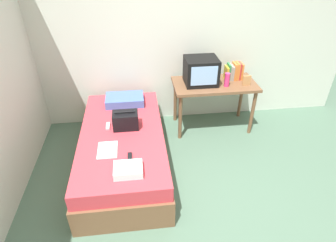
{
  "coord_description": "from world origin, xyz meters",
  "views": [
    {
      "loc": [
        -0.6,
        -1.91,
        2.44
      ],
      "look_at": [
        -0.24,
        1.02,
        0.52
      ],
      "focal_mm": 30.24,
      "sensor_mm": 36.0,
      "label": 1
    }
  ],
  "objects_px": {
    "bed": "(124,149)",
    "tv": "(201,71)",
    "magazine": "(107,150)",
    "book_row": "(234,72)",
    "water_bottle": "(227,80)",
    "pillow": "(125,100)",
    "picture_frame": "(247,81)",
    "remote_silver": "(108,126)",
    "folded_towel": "(128,170)",
    "desk": "(214,89)",
    "remote_dark": "(130,158)",
    "handbag": "(126,120)"
  },
  "relations": [
    {
      "from": "magazine",
      "to": "book_row",
      "type": "bearing_deg",
      "value": 33.44
    },
    {
      "from": "bed",
      "to": "handbag",
      "type": "distance_m",
      "value": 0.37
    },
    {
      "from": "bed",
      "to": "remote_dark",
      "type": "height_order",
      "value": "remote_dark"
    },
    {
      "from": "pillow",
      "to": "remote_silver",
      "type": "relative_size",
      "value": 3.56
    },
    {
      "from": "pillow",
      "to": "book_row",
      "type": "bearing_deg",
      "value": 5.12
    },
    {
      "from": "remote_dark",
      "to": "picture_frame",
      "type": "bearing_deg",
      "value": 34.09
    },
    {
      "from": "water_bottle",
      "to": "tv",
      "type": "bearing_deg",
      "value": 157.48
    },
    {
      "from": "picture_frame",
      "to": "handbag",
      "type": "distance_m",
      "value": 1.74
    },
    {
      "from": "magazine",
      "to": "water_bottle",
      "type": "bearing_deg",
      "value": 30.68
    },
    {
      "from": "desk",
      "to": "remote_silver",
      "type": "bearing_deg",
      "value": -157.79
    },
    {
      "from": "pillow",
      "to": "bed",
      "type": "bearing_deg",
      "value": -93.16
    },
    {
      "from": "desk",
      "to": "remote_dark",
      "type": "relative_size",
      "value": 7.44
    },
    {
      "from": "tv",
      "to": "remote_silver",
      "type": "xyz_separation_m",
      "value": [
        -1.26,
        -0.62,
        -0.39
      ]
    },
    {
      "from": "remote_dark",
      "to": "folded_towel",
      "type": "relative_size",
      "value": 0.56
    },
    {
      "from": "magazine",
      "to": "pillow",
      "type": "bearing_deg",
      "value": 79.66
    },
    {
      "from": "book_row",
      "to": "remote_silver",
      "type": "height_order",
      "value": "book_row"
    },
    {
      "from": "book_row",
      "to": "remote_silver",
      "type": "relative_size",
      "value": 1.69
    },
    {
      "from": "picture_frame",
      "to": "remote_silver",
      "type": "distance_m",
      "value": 1.95
    },
    {
      "from": "desk",
      "to": "tv",
      "type": "relative_size",
      "value": 2.64
    },
    {
      "from": "tv",
      "to": "remote_silver",
      "type": "height_order",
      "value": "tv"
    },
    {
      "from": "desk",
      "to": "water_bottle",
      "type": "distance_m",
      "value": 0.25
    },
    {
      "from": "picture_frame",
      "to": "remote_dark",
      "type": "distance_m",
      "value": 1.97
    },
    {
      "from": "tv",
      "to": "folded_towel",
      "type": "relative_size",
      "value": 1.57
    },
    {
      "from": "bed",
      "to": "remote_silver",
      "type": "xyz_separation_m",
      "value": [
        -0.16,
        0.13,
        0.27
      ]
    },
    {
      "from": "tv",
      "to": "remote_silver",
      "type": "relative_size",
      "value": 3.06
    },
    {
      "from": "book_row",
      "to": "remote_dark",
      "type": "relative_size",
      "value": 1.56
    },
    {
      "from": "remote_silver",
      "to": "pillow",
      "type": "bearing_deg",
      "value": 70.13
    },
    {
      "from": "remote_dark",
      "to": "tv",
      "type": "bearing_deg",
      "value": 51.07
    },
    {
      "from": "book_row",
      "to": "remote_dark",
      "type": "bearing_deg",
      "value": -138.69
    },
    {
      "from": "tv",
      "to": "water_bottle",
      "type": "height_order",
      "value": "tv"
    },
    {
      "from": "bed",
      "to": "tv",
      "type": "distance_m",
      "value": 1.48
    },
    {
      "from": "picture_frame",
      "to": "magazine",
      "type": "xyz_separation_m",
      "value": [
        -1.86,
        -0.92,
        -0.28
      ]
    },
    {
      "from": "bed",
      "to": "water_bottle",
      "type": "relative_size",
      "value": 10.64
    },
    {
      "from": "bed",
      "to": "water_bottle",
      "type": "distance_m",
      "value": 1.66
    },
    {
      "from": "pillow",
      "to": "remote_silver",
      "type": "height_order",
      "value": "pillow"
    },
    {
      "from": "book_row",
      "to": "magazine",
      "type": "distance_m",
      "value": 2.12
    },
    {
      "from": "picture_frame",
      "to": "handbag",
      "type": "xyz_separation_m",
      "value": [
        -1.65,
        -0.51,
        -0.19
      ]
    },
    {
      "from": "book_row",
      "to": "remote_silver",
      "type": "bearing_deg",
      "value": -158.33
    },
    {
      "from": "picture_frame",
      "to": "remote_silver",
      "type": "height_order",
      "value": "picture_frame"
    },
    {
      "from": "remote_silver",
      "to": "folded_towel",
      "type": "bearing_deg",
      "value": -73.84
    },
    {
      "from": "pillow",
      "to": "folded_towel",
      "type": "bearing_deg",
      "value": -88.43
    },
    {
      "from": "water_bottle",
      "to": "book_row",
      "type": "bearing_deg",
      "value": 52.61
    },
    {
      "from": "book_row",
      "to": "folded_towel",
      "type": "bearing_deg",
      "value": -134.83
    },
    {
      "from": "water_bottle",
      "to": "remote_dark",
      "type": "height_order",
      "value": "water_bottle"
    },
    {
      "from": "desk",
      "to": "pillow",
      "type": "height_order",
      "value": "desk"
    },
    {
      "from": "tv",
      "to": "picture_frame",
      "type": "distance_m",
      "value": 0.64
    },
    {
      "from": "picture_frame",
      "to": "magazine",
      "type": "bearing_deg",
      "value": -153.56
    },
    {
      "from": "pillow",
      "to": "magazine",
      "type": "distance_m",
      "value": 1.03
    },
    {
      "from": "handbag",
      "to": "remote_dark",
      "type": "distance_m",
      "value": 0.59
    },
    {
      "from": "tv",
      "to": "pillow",
      "type": "distance_m",
      "value": 1.12
    }
  ]
}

